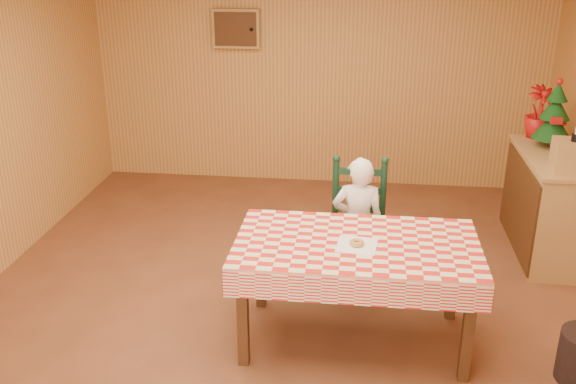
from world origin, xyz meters
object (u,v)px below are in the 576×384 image
object	(u,v)px
ladder_chair	(358,229)
christmas_tree	(554,116)
shelf_unit	(548,205)
seated_child	(358,225)
dining_table	(356,253)
crate	(573,156)

from	to	relation	value
ladder_chair	christmas_tree	size ratio (longest dim) A/B	1.74
ladder_chair	shelf_unit	size ratio (longest dim) A/B	0.87
seated_child	christmas_tree	size ratio (longest dim) A/B	1.81
seated_child	ladder_chair	bearing A→B (deg)	-90.00
dining_table	seated_child	distance (m)	0.74
dining_table	shelf_unit	size ratio (longest dim) A/B	1.34
shelf_unit	christmas_tree	bearing A→B (deg)	88.02
crate	christmas_tree	distance (m)	0.67
crate	christmas_tree	bearing A→B (deg)	90.00
shelf_unit	crate	distance (m)	0.71
ladder_chair	christmas_tree	world-z (taller)	christmas_tree
shelf_unit	crate	size ratio (longest dim) A/B	4.13
crate	christmas_tree	world-z (taller)	christmas_tree
dining_table	ladder_chair	bearing A→B (deg)	90.00
christmas_tree	shelf_unit	bearing A→B (deg)	-91.98
shelf_unit	ladder_chair	bearing A→B (deg)	-154.84
ladder_chair	dining_table	bearing A→B (deg)	-90.00
dining_table	seated_child	size ratio (longest dim) A/B	1.47
dining_table	christmas_tree	size ratio (longest dim) A/B	2.67
seated_child	crate	size ratio (longest dim) A/B	3.75
seated_child	christmas_tree	distance (m)	2.10
crate	shelf_unit	bearing A→B (deg)	91.23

